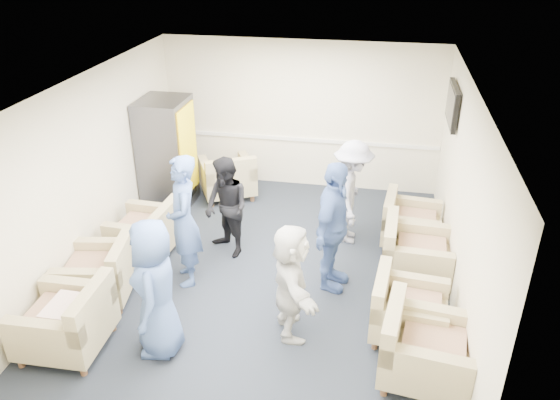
% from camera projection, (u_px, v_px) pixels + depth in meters
% --- Properties ---
extents(floor, '(6.00, 6.00, 0.00)m').
position_uv_depth(floor, '(268.00, 271.00, 7.82)').
color(floor, black).
rests_on(floor, ground).
extents(ceiling, '(6.00, 6.00, 0.00)m').
position_uv_depth(ceiling, '(266.00, 85.00, 6.60)').
color(ceiling, silver).
rests_on(ceiling, back_wall).
extents(back_wall, '(5.00, 0.02, 2.70)m').
position_uv_depth(back_wall, '(301.00, 116.00, 9.84)').
color(back_wall, beige).
rests_on(back_wall, floor).
extents(front_wall, '(5.00, 0.02, 2.70)m').
position_uv_depth(front_wall, '(194.00, 336.00, 4.58)').
color(front_wall, beige).
rests_on(front_wall, floor).
extents(left_wall, '(0.02, 6.00, 2.70)m').
position_uv_depth(left_wall, '(92.00, 171.00, 7.63)').
color(left_wall, beige).
rests_on(left_wall, floor).
extents(right_wall, '(0.02, 6.00, 2.70)m').
position_uv_depth(right_wall, '(463.00, 202.00, 6.80)').
color(right_wall, beige).
rests_on(right_wall, floor).
extents(chair_rail, '(4.98, 0.04, 0.06)m').
position_uv_depth(chair_rail, '(301.00, 139.00, 10.03)').
color(chair_rail, white).
rests_on(chair_rail, back_wall).
extents(tv, '(0.10, 1.00, 0.58)m').
position_uv_depth(tv, '(452.00, 105.00, 8.07)').
color(tv, black).
rests_on(tv, right_wall).
extents(armchair_left_near, '(0.94, 0.94, 0.74)m').
position_uv_depth(armchair_left_near, '(70.00, 323.00, 6.23)').
color(armchair_left_near, tan).
rests_on(armchair_left_near, floor).
extents(armchair_left_mid, '(1.02, 1.02, 0.71)m').
position_uv_depth(armchair_left_mid, '(101.00, 274.00, 7.14)').
color(armchair_left_mid, tan).
rests_on(armchair_left_mid, floor).
extents(armchair_left_far, '(0.92, 0.92, 0.70)m').
position_uv_depth(armchair_left_far, '(148.00, 232.00, 8.10)').
color(armchair_left_far, tan).
rests_on(armchair_left_far, floor).
extents(armchair_right_near, '(1.04, 1.04, 0.74)m').
position_uv_depth(armchair_right_near, '(421.00, 350.00, 5.83)').
color(armchair_right_near, tan).
rests_on(armchair_right_near, floor).
extents(armchair_right_midnear, '(0.93, 0.93, 0.68)m').
position_uv_depth(armchair_right_midnear, '(404.00, 311.00, 6.47)').
color(armchair_right_midnear, tan).
rests_on(armchair_right_midnear, floor).
extents(armchair_right_midfar, '(0.96, 0.96, 0.73)m').
position_uv_depth(armchair_right_midfar, '(412.00, 255.00, 7.52)').
color(armchair_right_midfar, tan).
rests_on(armchair_right_midfar, floor).
extents(armchair_right_far, '(0.92, 0.92, 0.67)m').
position_uv_depth(armchair_right_far, '(408.00, 224.00, 8.35)').
color(armchair_right_far, tan).
rests_on(armchair_right_far, floor).
extents(armchair_corner, '(1.22, 1.22, 0.72)m').
position_uv_depth(armchair_corner, '(228.00, 178.00, 9.79)').
color(armchair_corner, tan).
rests_on(armchair_corner, floor).
extents(vending_machine, '(0.77, 0.90, 1.91)m').
position_uv_depth(vending_machine, '(167.00, 154.00, 9.24)').
color(vending_machine, '#4E4E56').
rests_on(vending_machine, floor).
extents(backpack, '(0.36, 0.31, 0.51)m').
position_uv_depth(backpack, '(138.00, 262.00, 7.56)').
color(backpack, black).
rests_on(backpack, floor).
extents(pillow, '(0.38, 0.50, 0.14)m').
position_uv_depth(pillow, '(65.00, 310.00, 6.15)').
color(pillow, white).
rests_on(pillow, armchair_left_near).
extents(person_front_left, '(0.69, 0.91, 1.68)m').
position_uv_depth(person_front_left, '(156.00, 289.00, 6.03)').
color(person_front_left, '#415D9D').
rests_on(person_front_left, floor).
extents(person_mid_left, '(0.67, 0.79, 1.85)m').
position_uv_depth(person_mid_left, '(184.00, 221.00, 7.22)').
color(person_mid_left, '#415D9D').
rests_on(person_mid_left, floor).
extents(person_back_left, '(0.93, 0.92, 1.52)m').
position_uv_depth(person_back_left, '(227.00, 208.00, 7.92)').
color(person_back_left, black).
rests_on(person_back_left, floor).
extents(person_back_right, '(0.62, 1.06, 1.63)m').
position_uv_depth(person_back_right, '(352.00, 192.00, 8.24)').
color(person_back_right, silver).
rests_on(person_back_right, floor).
extents(person_mid_right, '(0.66, 1.14, 1.82)m').
position_uv_depth(person_mid_right, '(333.00, 227.00, 7.10)').
color(person_mid_right, '#415D9D').
rests_on(person_mid_right, floor).
extents(person_front_right, '(0.83, 1.43, 1.47)m').
position_uv_depth(person_front_right, '(291.00, 282.00, 6.33)').
color(person_front_right, silver).
rests_on(person_front_right, floor).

